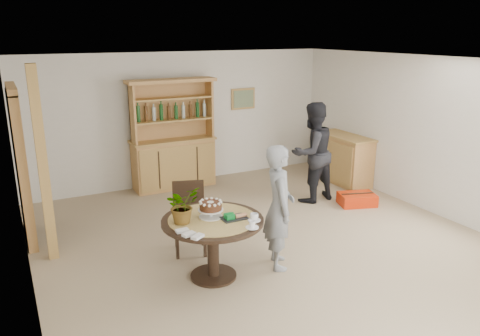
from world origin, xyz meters
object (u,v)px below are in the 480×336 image
Objects in this scene: sideboard at (344,159)px; adult_person at (312,152)px; teen_boy at (279,207)px; red_suitcase at (357,199)px; dining_chair at (189,213)px; hutch at (173,152)px; dining_table at (213,231)px.

adult_person is at bearing -154.48° from sideboard.
teen_boy is 2.26× the size of red_suitcase.
red_suitcase is (-0.60, -1.12, -0.37)m from sideboard.
dining_chair is 2.74m from adult_person.
hutch is 3.54m from dining_table.
dining_table is 1.73× the size of red_suitcase.
hutch is 2.74m from dining_chair.
dining_table is 1.27× the size of dining_chair.
hutch is at bearing 153.99° from red_suitcase.
teen_boy reaches higher than dining_chair.
dining_chair is (-0.72, -2.64, -0.15)m from hutch.
dining_table is 0.83m from dining_chair.
teen_boy is 2.50m from adult_person.
sideboard is at bearing 38.37° from dining_chair.
sideboard is at bearing -161.21° from adult_person.
red_suitcase is at bearing 22.93° from dining_chair.
adult_person is (2.61, 1.66, 0.26)m from dining_table.
dining_table is 0.76× the size of teen_boy.
sideboard is 1.05× the size of dining_table.
red_suitcase is (0.57, -0.57, -0.76)m from adult_person.
teen_boy is at bearing -134.70° from red_suitcase.
sideboard is 1.35m from adult_person.
teen_boy is at bearing -88.23° from hutch.
hutch reaches higher than dining_chair.
adult_person reaches higher than sideboard.
hutch is 1.18× the size of adult_person.
sideboard reaches higher than dining_table.
dining_chair is 1.27m from teen_boy.
dining_chair is 3.20m from red_suitcase.
hutch reaches higher than adult_person.
dining_table is at bearing 105.32° from teen_boy.
adult_person is (1.87, -1.80, 0.18)m from hutch.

